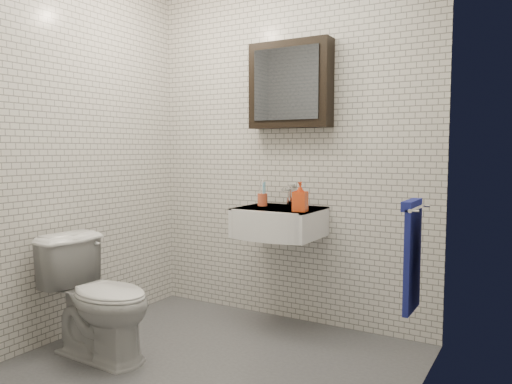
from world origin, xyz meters
TOP-DOWN VIEW (x-y plane):
  - ground at (0.00, 0.00)m, footprint 2.20×2.00m
  - room_shell at (0.00, 0.00)m, footprint 2.22×2.02m
  - washbasin at (0.05, 0.73)m, footprint 0.55×0.50m
  - faucet at (0.05, 0.93)m, footprint 0.06×0.20m
  - mirror_cabinet at (0.05, 0.93)m, footprint 0.60×0.15m
  - towel_rail at (1.04, 0.35)m, footprint 0.09×0.30m
  - toothbrush_cup at (-0.11, 0.81)m, footprint 0.09×0.09m
  - soap_bottle at (0.27, 0.65)m, footprint 0.10×0.10m
  - toilet at (-0.66, -0.20)m, footprint 0.73×0.44m

SIDE VIEW (x-z plane):
  - ground at x=0.00m, z-range 0.00..0.01m
  - toilet at x=-0.66m, z-range 0.00..0.73m
  - towel_rail at x=1.04m, z-range 0.43..1.01m
  - washbasin at x=0.05m, z-range 0.66..0.86m
  - toothbrush_cup at x=-0.11m, z-range 0.80..0.99m
  - faucet at x=0.05m, z-range 0.84..0.99m
  - soap_bottle at x=0.27m, z-range 0.85..1.04m
  - room_shell at x=0.00m, z-range 0.21..2.72m
  - mirror_cabinet at x=0.05m, z-range 1.40..2.00m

